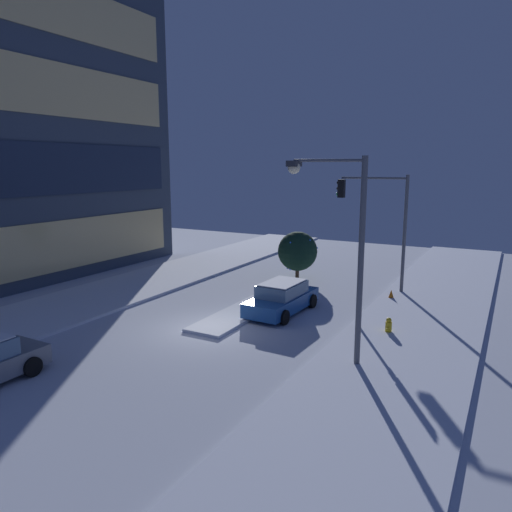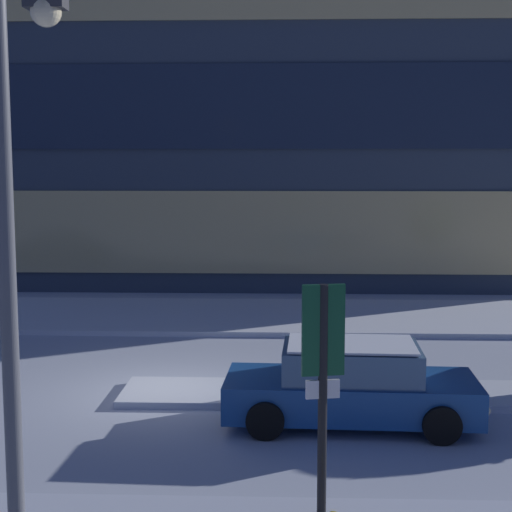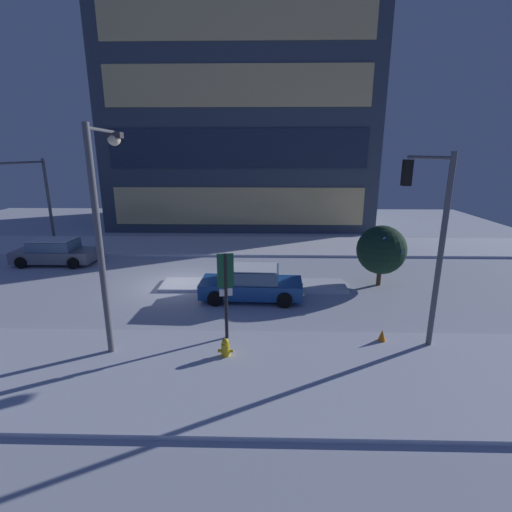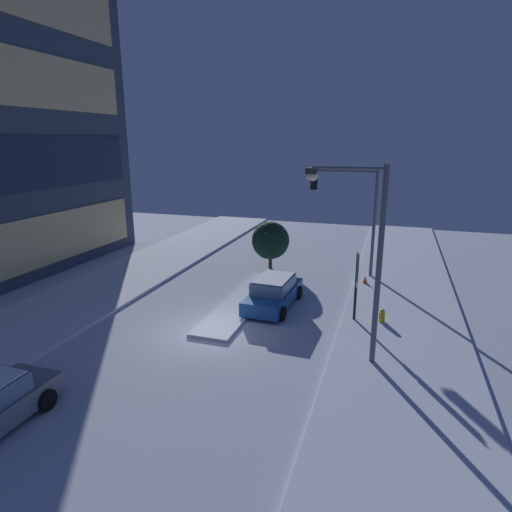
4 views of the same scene
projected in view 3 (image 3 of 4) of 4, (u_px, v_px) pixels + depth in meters
The scene contains 14 objects.
ground at pixel (179, 285), 18.59m from camera, with size 52.00×52.00×0.00m, color silver.
curb_strip_near at pixel (120, 372), 11.06m from camera, with size 52.00×5.20×0.14m, color silver.
curb_strip_far at pixel (204, 246), 26.08m from camera, with size 52.00×5.20×0.14m, color silver.
median_strip at pixel (253, 285), 18.32m from camera, with size 9.00×1.80×0.14m, color silver.
office_tower_main at pixel (242, 71), 33.09m from camera, with size 22.06×13.14×26.63m.
car_near at pixel (251, 284), 16.63m from camera, with size 4.64×2.17×1.49m.
car_far at pixel (55, 252), 21.87m from camera, with size 4.68×2.06×1.49m.
traffic_light_corner_far_left at pixel (25, 190), 21.35m from camera, with size 0.32×5.37×6.01m.
traffic_light_corner_near_right at pixel (425, 211), 12.83m from camera, with size 0.32×3.94×6.40m.
street_lamp_arched at pixel (104, 207), 11.62m from camera, with size 0.56×2.71×7.17m.
fire_hydrant at pixel (225, 350), 11.78m from camera, with size 0.48×0.26×0.73m.
parking_info_sign at pixel (226, 287), 12.48m from camera, with size 0.55×0.17×3.17m.
decorated_tree_median at pixel (381, 250), 18.09m from camera, with size 2.37×2.37×2.99m.
construction_cone at pixel (382, 337), 12.74m from camera, with size 0.36×0.36×0.55m, color orange.
Camera 3 is at (4.25, -17.43, 6.36)m, focal length 26.19 mm.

